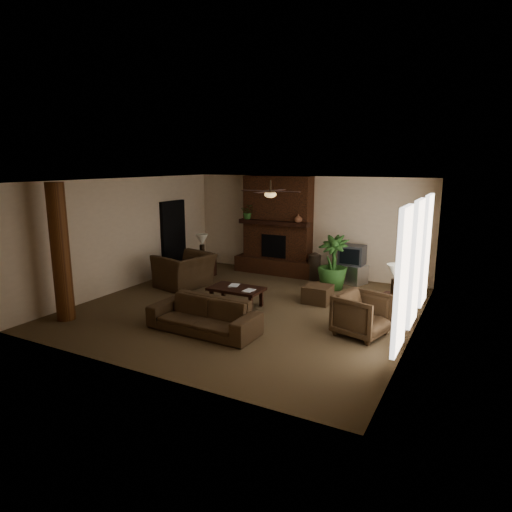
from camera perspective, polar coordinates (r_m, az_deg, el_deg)
The scene contains 23 objects.
room_shell at distance 9.57m, azimuth -1.12°, elevation 1.32°, with size 7.00×7.00×7.00m.
fireplace at distance 12.80m, azimuth 2.74°, elevation 2.91°, with size 2.40×0.70×2.80m.
windows at distance 8.69m, azimuth 19.89°, elevation -0.84°, with size 0.08×3.65×2.35m.
log_column at distance 9.67m, azimuth -23.90°, elevation 0.39°, with size 0.36×0.36×2.80m, color brown.
doorway at distance 13.00m, azimuth -10.59°, elevation 2.39°, with size 0.10×1.00×2.10m, color black.
ceiling_fan at distance 9.51m, azimuth 1.87°, elevation 8.11°, with size 1.35×1.35×0.37m.
sofa at distance 8.51m, azimuth -6.78°, elevation -6.94°, with size 2.17×0.63×0.85m, color #432F1C.
armchair_left at distance 11.56m, azimuth -9.20°, elevation -1.15°, with size 1.32×0.86×1.15m, color #432F1C.
armchair_right at distance 8.48m, azimuth 13.53°, elevation -7.15°, with size 0.86×0.80×0.88m, color #432F1C.
coffee_table at distance 9.93m, azimuth -2.56°, elevation -4.40°, with size 1.20×0.70×0.43m.
ottoman at distance 10.31m, azimuth 7.96°, elevation -4.88°, with size 0.60×0.60×0.40m, color #432F1C.
tv_stand at distance 12.16m, azimuth 11.99°, elevation -2.18°, with size 0.85×0.50×0.50m, color silver.
tv at distance 12.03m, azimuth 12.29°, elevation 0.14°, with size 0.66×0.54×0.52m.
floor_vase at distance 12.21m, azimuth 7.54°, elevation -1.09°, with size 0.34×0.34×0.77m.
floor_plant at distance 11.45m, azimuth 9.82°, elevation -2.29°, with size 0.77×1.37×0.77m, color #305C25.
side_table_left at distance 12.62m, azimuth -6.66°, elevation -1.36°, with size 0.50×0.50×0.55m, color black.
lamp_left at distance 12.50m, azimuth -6.98°, elevation 1.90°, with size 0.37×0.37×0.65m.
side_table_right at distance 9.41m, azimuth 17.22°, elevation -6.49°, with size 0.50×0.50×0.55m, color black.
lamp_right at distance 9.18m, azimuth 17.53°, elevation -2.26°, with size 0.46×0.46×0.65m.
mantel_plant at distance 12.85m, azimuth -1.05°, elevation 5.52°, with size 0.38×0.42×0.33m, color #305C25.
mantel_vase at distance 12.18m, azimuth 5.48°, elevation 4.85°, with size 0.22×0.23×0.22m, color brown.
book_a at distance 10.02m, azimuth -3.46°, elevation -3.06°, with size 0.22×0.03×0.29m, color #999999.
book_b at distance 9.65m, azimuth -1.47°, elevation -3.63°, with size 0.21×0.02×0.29m, color #999999.
Camera 1 is at (4.56, -8.23, 3.17)m, focal length 31.02 mm.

